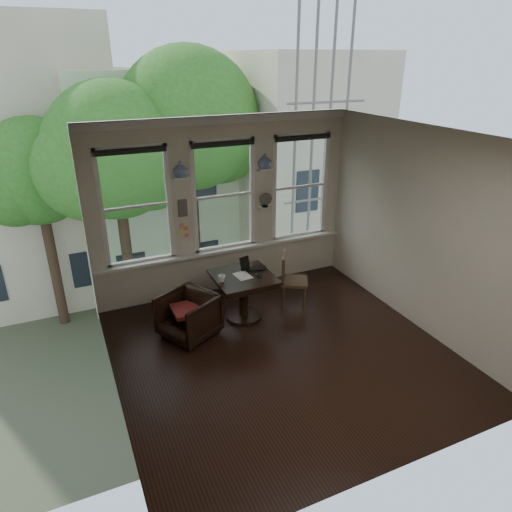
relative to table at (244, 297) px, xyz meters
name	(u,v)px	position (x,y,z in m)	size (l,w,h in m)	color
ground	(282,353)	(0.13, -1.08, -0.38)	(4.50, 4.50, 0.00)	black
ceiling	(288,136)	(0.13, -1.08, 2.62)	(4.50, 4.50, 0.00)	silver
wall_back	(223,207)	(0.13, 1.17, 1.12)	(4.50, 4.50, 0.00)	beige
wall_front	(403,350)	(0.13, -3.33, 1.12)	(4.50, 4.50, 0.00)	beige
wall_left	(103,289)	(-2.12, -1.08, 1.12)	(4.50, 4.50, 0.00)	beige
wall_right	(421,231)	(2.38, -1.08, 1.12)	(4.50, 4.50, 0.00)	beige
window_left	(136,206)	(-1.32, 1.17, 1.32)	(1.10, 0.12, 1.90)	white
window_center	(223,196)	(0.13, 1.17, 1.32)	(1.10, 0.12, 1.90)	white
window_right	(299,186)	(1.58, 1.17, 1.32)	(1.10, 0.12, 1.90)	white
shelf_left	(181,178)	(-0.60, 1.07, 1.73)	(0.26, 0.16, 0.03)	white
shelf_right	(265,169)	(0.85, 1.07, 1.73)	(0.26, 0.16, 0.03)	white
intercom	(183,208)	(-0.60, 1.10, 1.23)	(0.14, 0.06, 0.28)	#59544F
sticky_notes	(184,228)	(-0.60, 1.10, 0.88)	(0.16, 0.01, 0.24)	pink
desk_fan	(265,202)	(0.85, 1.05, 1.16)	(0.20, 0.20, 0.24)	#59544F
vase_left	(180,169)	(-0.60, 1.07, 1.86)	(0.24, 0.24, 0.25)	silver
vase_right	(265,161)	(0.85, 1.07, 1.86)	(0.24, 0.24, 0.25)	silver
table	(244,297)	(0.00, 0.00, 0.00)	(0.90, 0.90, 0.75)	black
armchair_left	(189,316)	(-0.94, -0.14, -0.03)	(0.73, 0.75, 0.68)	black
cushion_red	(188,310)	(-0.94, -0.14, 0.08)	(0.45, 0.45, 0.06)	maroon
side_chair_right	(295,281)	(0.92, 0.03, 0.09)	(0.42, 0.42, 0.92)	#3F2616
laptop	(257,270)	(0.26, 0.08, 0.39)	(0.35, 0.22, 0.03)	black
mug	(222,279)	(-0.37, -0.05, 0.43)	(0.11, 0.11, 0.10)	white
drinking_glass	(259,274)	(0.21, -0.13, 0.42)	(0.12, 0.12, 0.09)	white
tablet	(245,263)	(0.10, 0.19, 0.48)	(0.16, 0.02, 0.22)	black
papers	(243,276)	(-0.01, 0.01, 0.38)	(0.22, 0.30, 0.00)	silver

